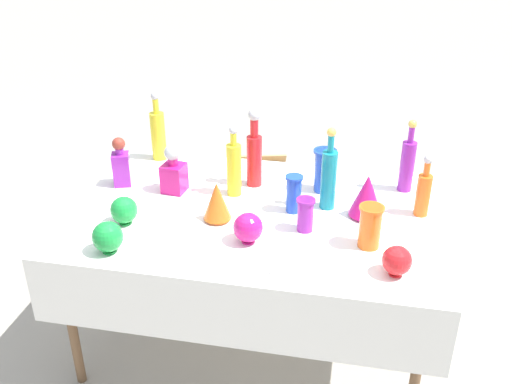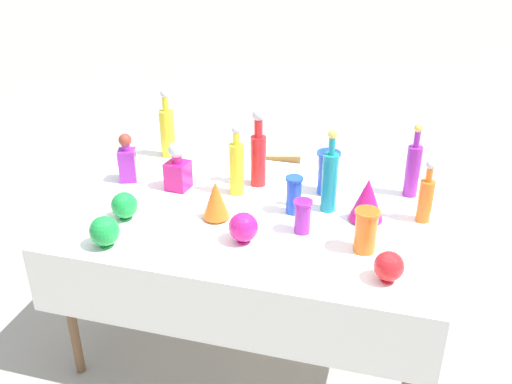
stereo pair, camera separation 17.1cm
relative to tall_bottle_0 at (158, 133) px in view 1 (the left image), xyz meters
The scene contains 23 objects.
ground_plane 1.22m from the tall_bottle_0, 36.96° to the right, with size 40.00×40.00×0.00m, color #A0998C.
display_table 0.86m from the tall_bottle_0, 38.97° to the right, with size 1.73×1.16×0.76m.
tall_bottle_0 is the anchor object (origin of this frame).
tall_bottle_1 1.46m from the tall_bottle_0, 14.85° to the right, with size 0.07×0.07×0.30m.
tall_bottle_2 0.63m from the tall_bottle_0, 20.37° to the right, with size 0.08×0.08×0.41m.
tall_bottle_3 1.05m from the tall_bottle_0, 21.69° to the right, with size 0.07×0.07×0.40m.
tall_bottle_4 0.62m from the tall_bottle_0, 33.69° to the right, with size 0.07×0.07×0.36m.
tall_bottle_5 1.35m from the tall_bottle_0, ahead, with size 0.07×0.07×0.37m.
square_decanter_0 0.43m from the tall_bottle_0, 60.22° to the right, with size 0.12×0.12×0.25m.
square_decanter_1 0.36m from the tall_bottle_0, 101.91° to the right, with size 0.11×0.11×0.26m.
slender_vase_0 1.09m from the tall_bottle_0, 34.56° to the right, with size 0.08×0.08×0.15m.
slender_vase_1 0.97m from the tall_bottle_0, 13.06° to the right, with size 0.12×0.12×0.22m.
slender_vase_2 0.94m from the tall_bottle_0, 29.09° to the right, with size 0.08×0.08×0.18m.
slender_vase_3 1.37m from the tall_bottle_0, 30.62° to the right, with size 0.11×0.11×0.19m.
fluted_vase_0 1.24m from the tall_bottle_0, 20.84° to the right, with size 0.16×0.16×0.21m.
fluted_vase_1 0.78m from the tall_bottle_0, 50.80° to the right, with size 0.13×0.13×0.19m.
round_bowl_0 0.96m from the tall_bottle_0, 82.89° to the right, with size 0.13×0.13×0.14m.
round_bowl_1 0.73m from the tall_bottle_0, 82.70° to the right, with size 0.12×0.12×0.13m.
round_bowl_2 1.56m from the tall_bottle_0, 34.52° to the right, with size 0.12×0.12×0.13m.
round_bowl_3 1.02m from the tall_bottle_0, 48.68° to the right, with size 0.13×0.13×0.14m.
price_tag_left 1.29m from the tall_bottle_0, 49.36° to the right, with size 0.06×0.01×0.04m, color white.
price_tag_center 1.54m from the tall_bottle_0, 40.54° to the right, with size 0.06×0.01×0.04m, color white.
cardboard_box_behind_left 1.10m from the tall_bottle_0, 58.88° to the left, with size 0.48×0.52×0.47m.
Camera 1 is at (0.46, -2.30, 2.08)m, focal length 40.00 mm.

